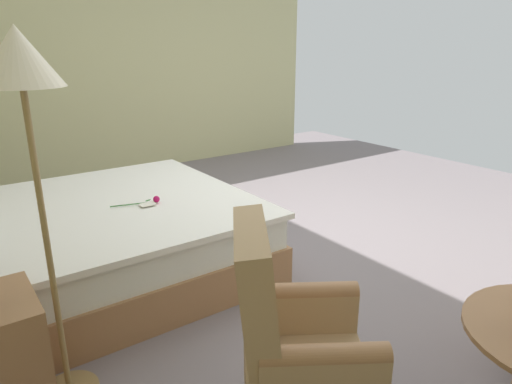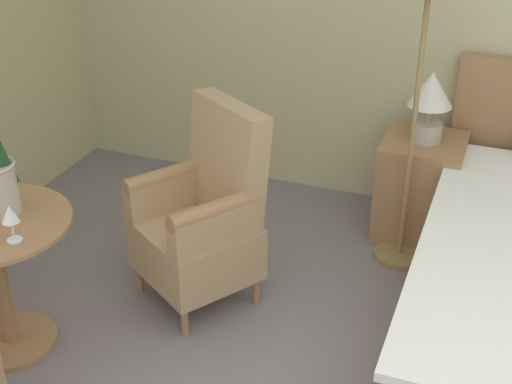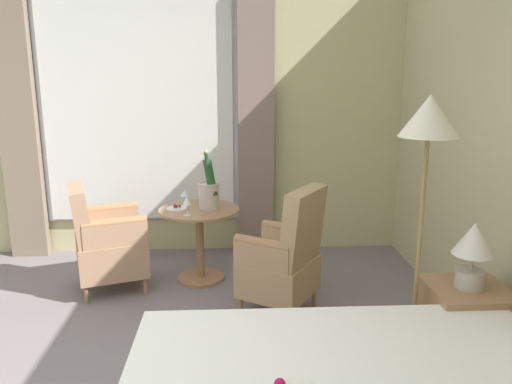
{
  "view_description": "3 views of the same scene",
  "coord_description": "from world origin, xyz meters",
  "px_view_note": "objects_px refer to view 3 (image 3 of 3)",
  "views": [
    {
      "loc": [
        -2.77,
        2.34,
        1.65
      ],
      "look_at": [
        -0.99,
        1.05,
        0.94
      ],
      "focal_mm": 32.0,
      "sensor_mm": 36.0,
      "label": 1
    },
    {
      "loc": [
        -0.3,
        -1.41,
        2.22
      ],
      "look_at": [
        -1.25,
        1.09,
        0.78
      ],
      "focal_mm": 50.0,
      "sensor_mm": 36.0,
      "label": 2
    },
    {
      "loc": [
        1.98,
        0.91,
        1.83
      ],
      "look_at": [
        -1.27,
        1.08,
        1.06
      ],
      "focal_mm": 35.0,
      "sensor_mm": 36.0,
      "label": 3
    }
  ],
  "objects_px": {
    "champagne_bucket": "(209,191)",
    "wine_glass_near_edge": "(187,202)",
    "side_table_round": "(200,236)",
    "armchair_by_window": "(284,258)",
    "bedside_lamp": "(473,248)",
    "floor_lamp_brass": "(427,144)",
    "snack_plate": "(177,208)",
    "armchair_facing_bed": "(106,242)",
    "nightstand": "(464,332)",
    "wine_glass_near_bucket": "(185,194)"
  },
  "relations": [
    {
      "from": "snack_plate",
      "to": "floor_lamp_brass",
      "type": "bearing_deg",
      "value": 45.36
    },
    {
      "from": "nightstand",
      "to": "snack_plate",
      "type": "height_order",
      "value": "snack_plate"
    },
    {
      "from": "floor_lamp_brass",
      "to": "armchair_by_window",
      "type": "height_order",
      "value": "floor_lamp_brass"
    },
    {
      "from": "floor_lamp_brass",
      "to": "side_table_round",
      "type": "xyz_separation_m",
      "value": [
        -1.56,
        -1.39,
        -1.03
      ]
    },
    {
      "from": "side_table_round",
      "to": "nightstand",
      "type": "bearing_deg",
      "value": 46.8
    },
    {
      "from": "side_table_round",
      "to": "champagne_bucket",
      "type": "relative_size",
      "value": 1.36
    },
    {
      "from": "snack_plate",
      "to": "armchair_facing_bed",
      "type": "xyz_separation_m",
      "value": [
        0.15,
        -0.6,
        -0.25
      ]
    },
    {
      "from": "wine_glass_near_edge",
      "to": "side_table_round",
      "type": "bearing_deg",
      "value": 157.61
    },
    {
      "from": "wine_glass_near_edge",
      "to": "nightstand",
      "type": "bearing_deg",
      "value": 52.12
    },
    {
      "from": "side_table_round",
      "to": "wine_glass_near_edge",
      "type": "distance_m",
      "value": 0.43
    },
    {
      "from": "champagne_bucket",
      "to": "snack_plate",
      "type": "bearing_deg",
      "value": -91.28
    },
    {
      "from": "wine_glass_near_bucket",
      "to": "snack_plate",
      "type": "xyz_separation_m",
      "value": [
        0.11,
        -0.07,
        -0.1
      ]
    },
    {
      "from": "floor_lamp_brass",
      "to": "champagne_bucket",
      "type": "distance_m",
      "value": 2.12
    },
    {
      "from": "armchair_by_window",
      "to": "champagne_bucket",
      "type": "bearing_deg",
      "value": -138.86
    },
    {
      "from": "bedside_lamp",
      "to": "snack_plate",
      "type": "xyz_separation_m",
      "value": [
        -1.6,
        -1.89,
        -0.16
      ]
    },
    {
      "from": "nightstand",
      "to": "armchair_facing_bed",
      "type": "relative_size",
      "value": 0.64
    },
    {
      "from": "side_table_round",
      "to": "armchair_by_window",
      "type": "relative_size",
      "value": 0.7
    },
    {
      "from": "nightstand",
      "to": "wine_glass_near_bucket",
      "type": "distance_m",
      "value": 2.55
    },
    {
      "from": "nightstand",
      "to": "bedside_lamp",
      "type": "bearing_deg",
      "value": 180.0
    },
    {
      "from": "floor_lamp_brass",
      "to": "bedside_lamp",
      "type": "bearing_deg",
      "value": 84.04
    },
    {
      "from": "side_table_round",
      "to": "armchair_by_window",
      "type": "distance_m",
      "value": 0.97
    },
    {
      "from": "side_table_round",
      "to": "floor_lamp_brass",
      "type": "bearing_deg",
      "value": 41.61
    },
    {
      "from": "side_table_round",
      "to": "wine_glass_near_bucket",
      "type": "height_order",
      "value": "wine_glass_near_bucket"
    },
    {
      "from": "wine_glass_near_bucket",
      "to": "nightstand",
      "type": "bearing_deg",
      "value": 46.97
    },
    {
      "from": "floor_lamp_brass",
      "to": "snack_plate",
      "type": "distance_m",
      "value": 2.35
    },
    {
      "from": "champagne_bucket",
      "to": "wine_glass_near_edge",
      "type": "bearing_deg",
      "value": -41.06
    },
    {
      "from": "wine_glass_near_edge",
      "to": "snack_plate",
      "type": "relative_size",
      "value": 0.85
    },
    {
      "from": "snack_plate",
      "to": "armchair_facing_bed",
      "type": "height_order",
      "value": "armchair_facing_bed"
    },
    {
      "from": "armchair_by_window",
      "to": "wine_glass_near_bucket",
      "type": "bearing_deg",
      "value": -134.29
    },
    {
      "from": "wine_glass_near_bucket",
      "to": "armchair_facing_bed",
      "type": "distance_m",
      "value": 0.8
    },
    {
      "from": "bedside_lamp",
      "to": "wine_glass_near_edge",
      "type": "xyz_separation_m",
      "value": [
        -1.39,
        -1.78,
        -0.05
      ]
    },
    {
      "from": "bedside_lamp",
      "to": "champagne_bucket",
      "type": "distance_m",
      "value": 2.26
    },
    {
      "from": "wine_glass_near_edge",
      "to": "bedside_lamp",
      "type": "bearing_deg",
      "value": 52.12
    },
    {
      "from": "floor_lamp_brass",
      "to": "champagne_bucket",
      "type": "relative_size",
      "value": 3.29
    },
    {
      "from": "bedside_lamp",
      "to": "wine_glass_near_edge",
      "type": "height_order",
      "value": "bedside_lamp"
    },
    {
      "from": "nightstand",
      "to": "wine_glass_near_bucket",
      "type": "xyz_separation_m",
      "value": [
        -1.71,
        -1.83,
        0.48
      ]
    },
    {
      "from": "wine_glass_near_edge",
      "to": "armchair_facing_bed",
      "type": "height_order",
      "value": "armchair_facing_bed"
    },
    {
      "from": "bedside_lamp",
      "to": "armchair_by_window",
      "type": "bearing_deg",
      "value": -131.95
    },
    {
      "from": "wine_glass_near_bucket",
      "to": "snack_plate",
      "type": "bearing_deg",
      "value": -30.57
    },
    {
      "from": "side_table_round",
      "to": "snack_plate",
      "type": "height_order",
      "value": "snack_plate"
    },
    {
      "from": "armchair_by_window",
      "to": "nightstand",
      "type": "bearing_deg",
      "value": 48.05
    },
    {
      "from": "champagne_bucket",
      "to": "armchair_facing_bed",
      "type": "distance_m",
      "value": 0.99
    },
    {
      "from": "side_table_round",
      "to": "wine_glass_near_edge",
      "type": "height_order",
      "value": "wine_glass_near_edge"
    },
    {
      "from": "champagne_bucket",
      "to": "wine_glass_near_bucket",
      "type": "height_order",
      "value": "champagne_bucket"
    },
    {
      "from": "champagne_bucket",
      "to": "snack_plate",
      "type": "xyz_separation_m",
      "value": [
        -0.01,
        -0.29,
        -0.15
      ]
    },
    {
      "from": "bedside_lamp",
      "to": "wine_glass_near_edge",
      "type": "relative_size",
      "value": 2.45
    },
    {
      "from": "floor_lamp_brass",
      "to": "wine_glass_near_bucket",
      "type": "bearing_deg",
      "value": -137.79
    },
    {
      "from": "side_table_round",
      "to": "wine_glass_near_edge",
      "type": "relative_size",
      "value": 4.36
    },
    {
      "from": "champagne_bucket",
      "to": "armchair_by_window",
      "type": "xyz_separation_m",
      "value": [
        0.68,
        0.6,
        -0.38
      ]
    },
    {
      "from": "wine_glass_near_edge",
      "to": "armchair_by_window",
      "type": "height_order",
      "value": "armchair_by_window"
    }
  ]
}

